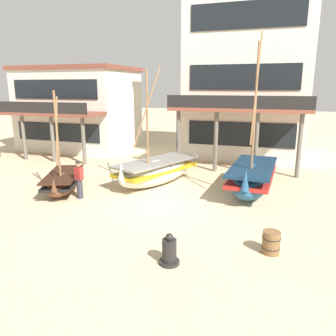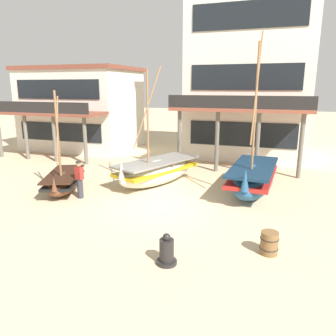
{
  "view_description": "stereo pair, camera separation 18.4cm",
  "coord_description": "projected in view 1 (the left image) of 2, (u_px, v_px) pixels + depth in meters",
  "views": [
    {
      "loc": [
        4.37,
        -12.27,
        4.88
      ],
      "look_at": [
        0.0,
        1.0,
        1.4
      ],
      "focal_mm": 35.1,
      "sensor_mm": 36.0,
      "label": 1
    },
    {
      "loc": [
        4.54,
        -12.21,
        4.88
      ],
      "look_at": [
        0.0,
        1.0,
        1.4
      ],
      "focal_mm": 35.1,
      "sensor_mm": 36.0,
      "label": 2
    }
  ],
  "objects": [
    {
      "name": "fishing_boat_near_left",
      "position": [
        252.0,
        178.0,
        15.27
      ],
      "size": [
        2.09,
        5.02,
        7.18
      ],
      "color": "#23517A",
      "rests_on": "ground"
    },
    {
      "name": "capstan_winch",
      "position": [
        169.0,
        252.0,
        9.21
      ],
      "size": [
        0.59,
        0.59,
        0.93
      ],
      "color": "black",
      "rests_on": "ground"
    },
    {
      "name": "fishing_boat_far_right",
      "position": [
        63.0,
        181.0,
        15.54
      ],
      "size": [
        2.64,
        3.8,
        4.72
      ],
      "color": "brown",
      "rests_on": "ground"
    },
    {
      "name": "fishing_boat_centre_large",
      "position": [
        156.0,
        171.0,
        16.68
      ],
      "size": [
        3.45,
        5.12,
        5.86
      ],
      "color": "silver",
      "rests_on": "ground"
    },
    {
      "name": "fisherman_by_hull",
      "position": [
        79.0,
        180.0,
        14.54
      ],
      "size": [
        0.4,
        0.3,
        1.68
      ],
      "color": "#33333D",
      "rests_on": "ground"
    },
    {
      "name": "ground_plane",
      "position": [
        161.0,
        206.0,
        13.81
      ],
      "size": [
        120.0,
        120.0,
        0.0
      ],
      "primitive_type": "plane",
      "color": "#CCB78E"
    },
    {
      "name": "harbor_building_annex",
      "position": [
        80.0,
        108.0,
        26.18
      ],
      "size": [
        8.46,
        8.76,
        6.34
      ],
      "color": "silver",
      "rests_on": "ground"
    },
    {
      "name": "wooden_barrel",
      "position": [
        271.0,
        242.0,
        9.81
      ],
      "size": [
        0.56,
        0.56,
        0.7
      ],
      "color": "brown",
      "rests_on": "ground"
    },
    {
      "name": "harbor_building_main",
      "position": [
        248.0,
        79.0,
        23.15
      ],
      "size": [
        8.27,
        9.85,
        10.81
      ],
      "color": "silver",
      "rests_on": "ground"
    }
  ]
}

